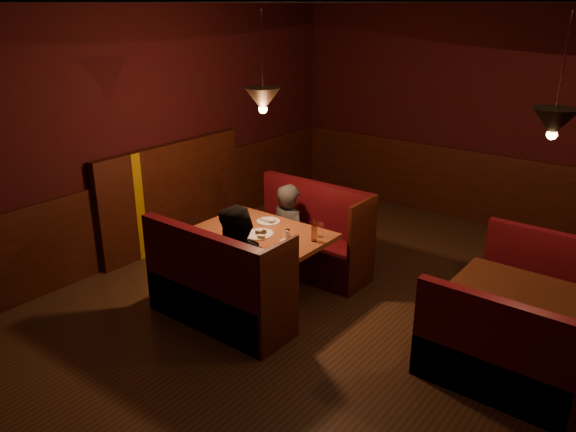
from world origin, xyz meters
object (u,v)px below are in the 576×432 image
Objects in this scene: diner_b at (236,249)px; main_bench_near at (216,295)px; main_table at (266,246)px; main_bench_far at (310,243)px; second_table at (523,306)px; second_bench_near at (496,363)px; diner_a at (289,214)px; second_bench_far at (544,296)px.

main_bench_near is at bearing -94.10° from diner_b.
main_table is 0.91× the size of main_bench_far.
main_bench_far reaches higher than main_table.
second_bench_near is at bearing -87.80° from second_table.
diner_b is (-2.32, -1.08, 0.28)m from second_table.
main_bench_far reaches higher than second_table.
main_table is 0.80m from main_bench_far.
diner_a is at bearing 125.89° from diner_b.
second_bench_near is at bearing 173.21° from diner_a.
main_bench_near is 3.13m from second_bench_far.
main_bench_far is 1.07× the size of diner_a.
main_table is 2.74m from second_bench_far.
main_bench_near reaches higher than second_table.
second_table is at bearing -92.20° from second_bench_far.
main_bench_near is 2.74m from second_table.
second_bench_far and second_bench_near have the same top height.
second_bench_far is (2.44, 0.43, -0.04)m from main_bench_far.
diner_b is at bearing -78.61° from main_table.
main_bench_far is 0.99× the size of diner_b.
second_bench_near is at bearing -3.72° from main_table.
second_table is at bearing 92.20° from second_bench_near.
diner_a is 0.93× the size of diner_b.
main_bench_near is at bearing -90.00° from main_bench_far.
main_table is at bearing -154.16° from second_bench_far.
main_bench_far is 1.19× the size of second_bench_far.
second_bench_near is at bearing 32.72° from diner_b.
diner_b is (-2.34, -0.41, 0.47)m from second_bench_near.
main_bench_near is at bearing -166.07° from second_bench_near.
diner_b is at bearing -143.08° from second_bench_far.
main_bench_far is (0.02, 0.76, -0.23)m from main_table.
main_table is 1.08× the size of second_bench_far.
main_table reaches higher than second_bench_near.
diner_b is at bearing 112.40° from diner_a.
main_table is 0.91× the size of main_bench_near.
diner_b reaches higher than main_bench_far.
second_table is 0.90× the size of second_bench_far.
second_bench_far is at bearing -157.85° from diner_a.
main_bench_far is at bearing 117.04° from diner_b.
second_bench_far is (2.44, 1.95, -0.04)m from main_bench_near.
main_bench_near reaches higher than second_bench_near.
second_bench_far is at bearing 87.80° from second_table.
main_table reaches higher than second_bench_far.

